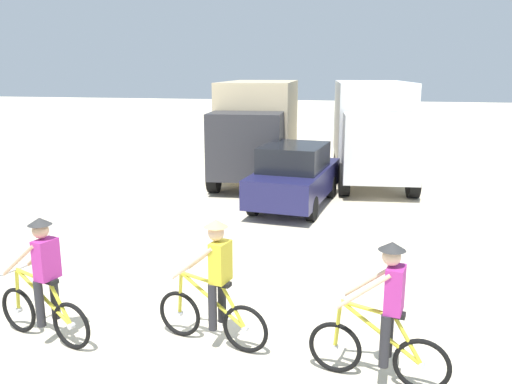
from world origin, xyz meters
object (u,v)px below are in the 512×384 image
object	(u,v)px
box_truck_white_box	(372,125)
cyclist_near_camera	(384,319)
box_truck_tan_camper	(258,124)
sedan_parked	(295,176)
cyclist_cowboy_hat	(214,288)
cyclist_orange_shirt	(44,285)

from	to	relation	value
box_truck_white_box	cyclist_near_camera	xyz separation A→B (m)	(0.25, -12.60, -1.03)
box_truck_tan_camper	cyclist_near_camera	xyz separation A→B (m)	(4.19, -12.17, -1.03)
sedan_parked	cyclist_cowboy_hat	size ratio (longest dim) A/B	2.40
box_truck_tan_camper	sedan_parked	bearing A→B (deg)	-64.28
box_truck_white_box	cyclist_near_camera	distance (m)	12.64
box_truck_white_box	cyclist_cowboy_hat	distance (m)	12.37
box_truck_tan_camper	sedan_parked	xyz separation A→B (m)	(1.91, -3.97, -0.99)
box_truck_white_box	sedan_parked	distance (m)	4.95
sedan_parked	cyclist_orange_shirt	bearing A→B (deg)	-105.73
box_truck_white_box	sedan_parked	world-z (taller)	box_truck_white_box
box_truck_tan_camper	sedan_parked	world-z (taller)	box_truck_tan_camper
cyclist_cowboy_hat	cyclist_near_camera	world-z (taller)	same
box_truck_tan_camper	cyclist_orange_shirt	size ratio (longest dim) A/B	3.80
box_truck_tan_camper	cyclist_orange_shirt	world-z (taller)	box_truck_tan_camper
box_truck_white_box	cyclist_orange_shirt	xyz separation A→B (m)	(-4.33, -12.58, -1.03)
box_truck_white_box	cyclist_cowboy_hat	world-z (taller)	box_truck_white_box
box_truck_white_box	sedan_parked	size ratio (longest dim) A/B	1.59
box_truck_tan_camper	box_truck_white_box	bearing A→B (deg)	6.23
cyclist_orange_shirt	cyclist_near_camera	world-z (taller)	same
box_truck_tan_camper	cyclist_orange_shirt	xyz separation A→B (m)	(-0.39, -12.15, -1.03)
box_truck_tan_camper	sedan_parked	size ratio (longest dim) A/B	1.58
box_truck_tan_camper	cyclist_orange_shirt	distance (m)	12.20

